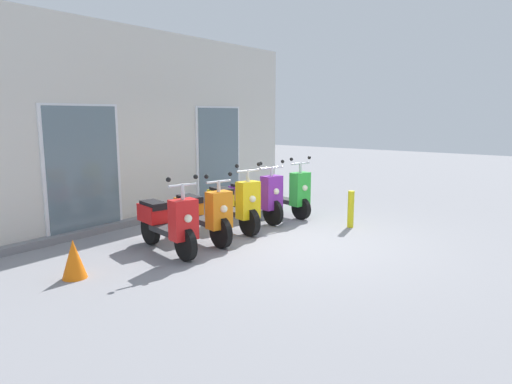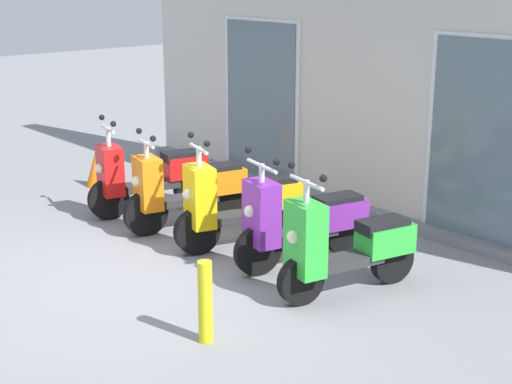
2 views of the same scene
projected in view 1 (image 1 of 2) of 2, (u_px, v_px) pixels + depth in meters
ground_plane at (290, 241)px, 7.73m from camera, size 40.00×40.00×0.00m
storefront_facade at (155, 129)px, 9.39m from camera, size 8.33×0.50×3.77m
scooter_red at (167, 222)px, 7.04m from camera, size 0.68×1.59×1.25m
scooter_orange at (203, 214)px, 7.66m from camera, size 0.68×1.56×1.21m
scooter_yellow at (234, 205)px, 8.38m from camera, size 0.73×1.51×1.29m
scooter_purple at (256, 197)px, 9.12m from camera, size 0.72×1.57×1.25m
scooter_green at (285, 194)px, 9.61m from camera, size 0.69×1.48×1.28m
curb_bollard at (351, 209)px, 8.63m from camera, size 0.12×0.12×0.70m
traffic_cone at (74, 259)px, 5.96m from camera, size 0.32×0.32×0.52m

